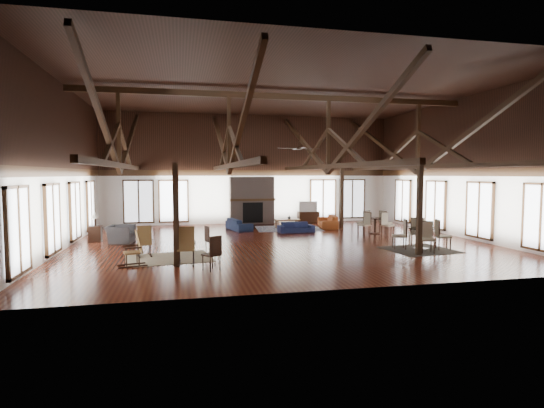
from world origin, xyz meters
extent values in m
plane|color=#572312|center=(0.00, 0.00, 0.00)|extent=(16.00, 16.00, 0.00)
cube|color=black|center=(0.00, 0.00, 6.00)|extent=(16.00, 14.00, 0.02)
cube|color=white|center=(0.00, 7.00, 3.00)|extent=(16.00, 0.02, 6.00)
cube|color=white|center=(0.00, -7.00, 3.00)|extent=(16.00, 0.02, 6.00)
cube|color=white|center=(-8.00, 0.00, 3.00)|extent=(0.02, 14.00, 6.00)
cube|color=white|center=(8.00, 0.00, 3.00)|extent=(0.02, 14.00, 6.00)
cube|color=#311A0D|center=(0.00, 0.00, 5.75)|extent=(15.60, 0.18, 0.22)
cube|color=#311A0D|center=(-6.00, 0.00, 3.05)|extent=(0.16, 13.70, 0.18)
cube|color=#311A0D|center=(-6.00, 0.00, 4.40)|extent=(0.14, 0.14, 2.70)
cube|color=#311A0D|center=(-6.00, 3.50, 4.28)|extent=(0.15, 7.07, 3.12)
cube|color=#311A0D|center=(-6.00, -3.50, 4.28)|extent=(0.15, 7.07, 3.12)
cube|color=#311A0D|center=(-2.00, 0.00, 3.05)|extent=(0.16, 13.70, 0.18)
cube|color=#311A0D|center=(-2.00, 0.00, 4.40)|extent=(0.14, 0.14, 2.70)
cube|color=#311A0D|center=(-2.00, 3.50, 4.28)|extent=(0.15, 7.07, 3.12)
cube|color=#311A0D|center=(-2.00, -3.50, 4.28)|extent=(0.15, 7.07, 3.12)
cube|color=#311A0D|center=(2.00, 0.00, 3.05)|extent=(0.16, 13.70, 0.18)
cube|color=#311A0D|center=(2.00, 0.00, 4.40)|extent=(0.14, 0.14, 2.70)
cube|color=#311A0D|center=(2.00, 3.50, 4.28)|extent=(0.15, 7.07, 3.12)
cube|color=#311A0D|center=(2.00, -3.50, 4.28)|extent=(0.15, 7.07, 3.12)
cube|color=#311A0D|center=(6.00, 0.00, 3.05)|extent=(0.16, 13.70, 0.18)
cube|color=#311A0D|center=(6.00, 0.00, 4.40)|extent=(0.14, 0.14, 2.70)
cube|color=#311A0D|center=(6.00, 3.50, 4.28)|extent=(0.15, 7.07, 3.12)
cube|color=#311A0D|center=(6.00, -3.50, 4.28)|extent=(0.15, 7.07, 3.12)
cube|color=#311A0D|center=(-4.00, -3.50, 1.52)|extent=(0.16, 0.16, 3.05)
cube|color=#311A0D|center=(4.00, -3.50, 1.52)|extent=(0.16, 0.16, 3.05)
cube|color=#311A0D|center=(-4.00, 3.50, 1.52)|extent=(0.16, 0.16, 3.05)
cube|color=#311A0D|center=(4.00, 3.50, 1.52)|extent=(0.16, 0.16, 3.05)
cube|color=#76635A|center=(0.00, 6.68, 1.30)|extent=(2.40, 0.62, 2.60)
cube|color=black|center=(0.00, 6.36, 0.65)|extent=(1.10, 0.06, 1.10)
cube|color=#311D0E|center=(0.00, 6.40, 1.35)|extent=(2.50, 0.20, 0.12)
cylinder|color=black|center=(0.50, -1.00, 4.05)|extent=(0.04, 0.04, 0.70)
cylinder|color=black|center=(0.50, -1.00, 3.70)|extent=(0.20, 0.20, 0.10)
cube|color=black|center=(0.95, -1.00, 3.70)|extent=(0.70, 0.12, 0.02)
cube|color=black|center=(0.50, -0.55, 3.70)|extent=(0.12, 0.70, 0.02)
cube|color=black|center=(0.05, -1.00, 3.70)|extent=(0.70, 0.12, 0.02)
cube|color=black|center=(0.50, -1.45, 3.70)|extent=(0.12, 0.70, 0.02)
imported|color=#171D41|center=(1.44, 2.75, 0.24)|extent=(1.69, 0.71, 0.49)
imported|color=#151F3C|center=(-1.06, 4.20, 0.28)|extent=(2.04, 1.16, 0.56)
imported|color=#A24C1F|center=(3.59, 4.37, 0.31)|extent=(2.22, 1.25, 0.61)
cube|color=brown|center=(1.39, 4.26, 0.45)|extent=(1.25, 0.65, 0.06)
cube|color=brown|center=(0.87, 4.06, 0.21)|extent=(0.06, 0.06, 0.42)
cube|color=brown|center=(0.87, 4.46, 0.21)|extent=(0.06, 0.06, 0.42)
cube|color=brown|center=(1.91, 4.06, 0.21)|extent=(0.06, 0.06, 0.42)
cube|color=brown|center=(1.91, 4.46, 0.21)|extent=(0.06, 0.06, 0.42)
imported|color=#B2B2B2|center=(1.51, 4.31, 0.56)|extent=(0.20, 0.20, 0.18)
imported|color=#303032|center=(-6.20, 1.32, 0.35)|extent=(1.20, 1.09, 0.70)
cube|color=black|center=(-7.26, 1.97, 0.32)|extent=(0.48, 0.48, 0.64)
cylinder|color=black|center=(-7.26, 1.97, 0.83)|extent=(0.08, 0.08, 0.38)
cone|color=beige|center=(-7.26, 1.97, 1.08)|extent=(0.34, 0.34, 0.28)
cube|color=olive|center=(-5.07, -1.66, 0.40)|extent=(0.53, 0.51, 0.05)
cube|color=olive|center=(-5.03, -1.87, 0.71)|extent=(0.48, 0.26, 0.65)
cube|color=black|center=(-5.26, -1.70, 0.02)|extent=(0.20, 0.80, 0.05)
cube|color=black|center=(-4.89, -1.62, 0.02)|extent=(0.20, 0.80, 0.05)
cube|color=olive|center=(-3.71, -3.27, 0.45)|extent=(0.54, 0.52, 0.05)
cube|color=olive|center=(-3.72, -3.51, 0.80)|extent=(0.52, 0.22, 0.74)
cube|color=black|center=(-3.92, -3.26, 0.03)|extent=(0.10, 0.91, 0.05)
cube|color=black|center=(-3.49, -3.28, 0.03)|extent=(0.10, 0.91, 0.05)
cube|color=olive|center=(-5.29, -3.27, 0.41)|extent=(0.54, 0.56, 0.05)
cube|color=olive|center=(-5.09, -3.22, 0.73)|extent=(0.29, 0.50, 0.67)
cube|color=black|center=(-5.25, -3.46, 0.02)|extent=(0.81, 0.24, 0.05)
cube|color=black|center=(-5.34, -3.08, 0.02)|extent=(0.81, 0.24, 0.05)
cube|color=black|center=(-2.81, -1.66, 0.43)|extent=(0.50, 0.50, 0.05)
cube|color=black|center=(-2.98, -1.71, 0.69)|extent=(0.16, 0.40, 0.53)
cylinder|color=black|center=(-2.81, -1.66, 0.22)|extent=(0.03, 0.03, 0.43)
cube|color=black|center=(-3.02, -4.33, 0.45)|extent=(0.59, 0.59, 0.05)
cube|color=black|center=(-2.92, -4.49, 0.73)|extent=(0.38, 0.27, 0.56)
cylinder|color=black|center=(-3.02, -4.33, 0.23)|extent=(0.03, 0.03, 0.45)
cylinder|color=black|center=(4.70, -2.51, 0.76)|extent=(0.89, 0.89, 0.04)
cylinder|color=black|center=(4.70, -2.51, 0.39)|extent=(0.10, 0.10, 0.74)
cylinder|color=black|center=(4.70, -2.51, 0.02)|extent=(0.53, 0.53, 0.04)
cylinder|color=black|center=(4.93, 1.67, 0.70)|extent=(0.83, 0.83, 0.04)
cylinder|color=black|center=(4.93, 1.67, 0.36)|extent=(0.10, 0.10, 0.68)
cylinder|color=black|center=(4.93, 1.67, 0.02)|extent=(0.50, 0.50, 0.04)
imported|color=#B2B2B2|center=(4.73, -2.50, 0.83)|extent=(0.14, 0.14, 0.10)
imported|color=#B2B2B2|center=(4.84, 1.61, 0.77)|extent=(0.12, 0.12, 0.09)
cube|color=black|center=(3.28, 6.75, 0.30)|extent=(1.21, 0.45, 0.60)
imported|color=#B2B2B2|center=(3.24, 6.75, 0.90)|extent=(1.04, 0.28, 0.60)
cube|color=tan|center=(-4.27, -2.29, 0.01)|extent=(2.94, 2.45, 0.01)
cube|color=#191C46|center=(1.44, 4.22, 0.01)|extent=(3.39, 2.66, 0.01)
cube|color=black|center=(4.56, -2.64, 0.01)|extent=(2.53, 2.35, 0.01)
camera|label=1|loc=(-3.87, -16.31, 2.72)|focal=28.00mm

